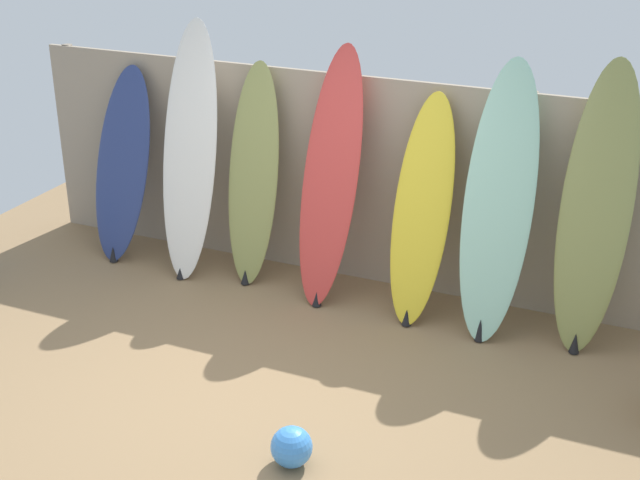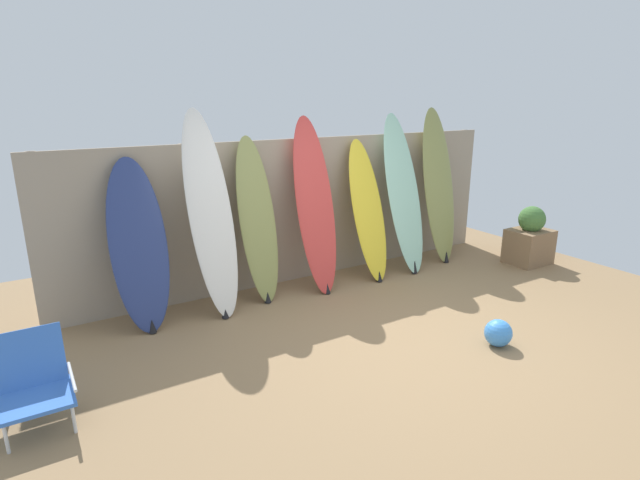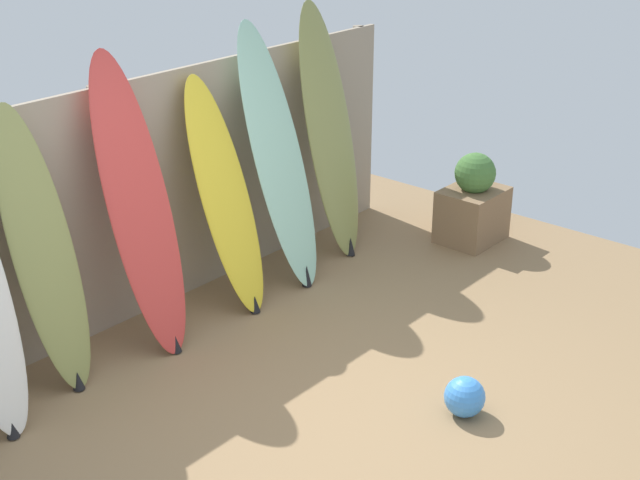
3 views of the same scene
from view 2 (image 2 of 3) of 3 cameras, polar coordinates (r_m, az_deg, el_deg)
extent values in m
plane|color=#8E704C|center=(5.10, 9.36, -10.86)|extent=(7.68, 7.68, 0.00)
cube|color=gray|center=(6.34, -2.16, 3.41)|extent=(6.08, 0.04, 1.80)
cylinder|color=gray|center=(5.60, -28.93, -0.36)|extent=(0.10, 0.10, 1.80)
cylinder|color=gray|center=(5.82, -14.77, 1.73)|extent=(0.10, 0.10, 1.80)
cylinder|color=gray|center=(6.37, -2.33, 3.48)|extent=(0.10, 0.10, 1.80)
cylinder|color=gray|center=(7.17, 7.77, 4.78)|extent=(0.10, 0.10, 1.80)
cylinder|color=gray|center=(8.15, 15.67, 5.69)|extent=(0.10, 0.10, 1.80)
ellipsoid|color=navy|center=(5.31, -20.04, -0.52)|extent=(0.59, 0.65, 1.72)
cone|color=black|center=(5.34, -18.62, -9.30)|extent=(0.08, 0.08, 0.14)
ellipsoid|color=white|center=(5.40, -12.41, 2.92)|extent=(0.55, 0.69, 2.19)
cone|color=black|center=(5.48, -10.78, -8.18)|extent=(0.08, 0.08, 0.11)
ellipsoid|color=olive|center=(5.70, -7.16, 2.26)|extent=(0.48, 0.52, 1.88)
cone|color=black|center=(5.79, -5.99, -6.51)|extent=(0.08, 0.08, 0.13)
ellipsoid|color=#D13D38|center=(5.97, -0.58, 4.01)|extent=(0.53, 0.69, 2.08)
cone|color=black|center=(6.02, 0.84, -5.52)|extent=(0.08, 0.08, 0.12)
ellipsoid|color=yellow|center=(6.42, 5.49, 3.42)|extent=(0.46, 0.66, 1.78)
cone|color=black|center=(6.44, 6.80, -4.12)|extent=(0.08, 0.08, 0.13)
ellipsoid|color=#9ED6BC|center=(6.76, 9.52, 5.26)|extent=(0.55, 0.70, 2.09)
cone|color=black|center=(6.79, 10.76, -3.01)|extent=(0.08, 0.08, 0.18)
ellipsoid|color=olive|center=(7.27, 13.40, 6.06)|extent=(0.54, 0.60, 2.15)
cone|color=black|center=(7.34, 14.24, -1.86)|extent=(0.08, 0.08, 0.16)
cylinder|color=silver|center=(4.12, -32.23, -18.71)|extent=(0.02, 0.02, 0.22)
cylinder|color=silver|center=(4.11, -26.31, -17.88)|extent=(0.02, 0.02, 0.22)
cylinder|color=silver|center=(4.44, -32.27, -16.12)|extent=(0.02, 0.02, 0.22)
cylinder|color=silver|center=(4.43, -26.86, -15.35)|extent=(0.02, 0.02, 0.22)
cube|color=blue|center=(4.21, -29.66, -15.54)|extent=(0.48, 0.44, 0.03)
cube|color=blue|center=(4.32, -30.21, -11.67)|extent=(0.46, 0.17, 0.44)
cylinder|color=silver|center=(4.16, -26.50, -13.79)|extent=(0.02, 0.44, 0.02)
cube|color=#846647|center=(7.66, 22.74, -0.69)|extent=(0.58, 0.47, 0.49)
sphere|color=#467538|center=(7.56, 23.07, 2.20)|extent=(0.36, 0.36, 0.36)
sphere|color=#3F8CE5|center=(5.11, 19.70, -9.97)|extent=(0.26, 0.26, 0.26)
camera|label=1|loc=(5.91, 74.69, 16.54)|focal=50.00mm
camera|label=3|loc=(1.15, -106.77, 58.05)|focal=50.00mm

